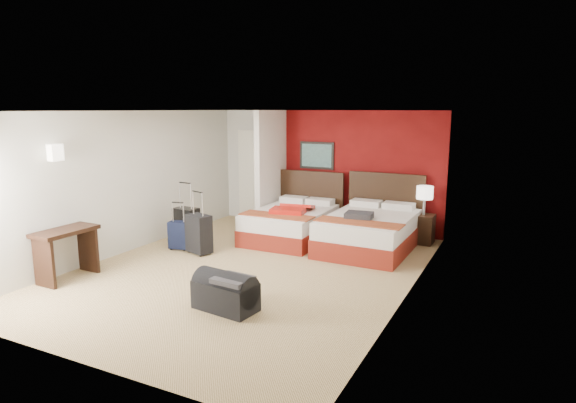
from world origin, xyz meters
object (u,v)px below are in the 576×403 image
Objects in this scene: suitcase_charcoal at (199,235)px; desk at (67,254)px; red_suitcase_open at (293,209)px; bed_right at (369,233)px; duffel_bag at (225,294)px; table_lamp at (424,201)px; bed_left at (290,225)px; suitcase_black at (187,227)px; nightstand at (423,229)px; suitcase_navy at (179,236)px.

desk is at bearing -99.10° from suitcase_charcoal.
red_suitcase_open is 1.88m from suitcase_charcoal.
bed_right is at bearing -7.11° from red_suitcase_open.
duffel_bag is at bearing 3.24° from desk.
suitcase_charcoal is at bearing -144.38° from table_lamp.
table_lamp is 0.82× the size of suitcase_charcoal.
bed_left is 1.59m from bed_right.
bed_left reaches higher than duffel_bag.
red_suitcase_open is 1.56× the size of table_lamp.
suitcase_black is 0.83× the size of duffel_bag.
suitcase_black is (-1.70, -1.10, -0.30)m from red_suitcase_open.
nightstand is 0.60× the size of desk.
suitcase_charcoal is 1.37× the size of suitcase_navy.
desk is at bearing -135.06° from table_lamp.
desk is (-2.76, -0.10, 0.18)m from duffel_bag.
red_suitcase_open is at bearing 59.50° from desk.
desk is (-0.50, -1.99, 0.14)m from suitcase_navy.
red_suitcase_open reaches higher than suitcase_navy.
nightstand is at bearing 30.92° from suitcase_black.
suitcase_navy is at bearing -149.22° from red_suitcase_open.
red_suitcase_open is (-1.49, -0.10, 0.32)m from bed_right.
desk reaches higher than bed_left.
bed_left is at bearing -179.23° from bed_right.
desk is (-3.61, -3.52, 0.07)m from bed_right.
nightstand is 1.13× the size of suitcase_navy.
duffel_bag is (-0.84, -3.42, -0.11)m from bed_right.
bed_right reaches higher than suitcase_navy.
suitcase_charcoal is at bearing -17.19° from suitcase_navy.
suitcase_charcoal is (-2.62, -1.58, 0.02)m from bed_right.
suitcase_charcoal is (-3.42, -2.45, -0.49)m from table_lamp.
table_lamp is 6.23m from desk.
desk is at bearing -132.57° from red_suitcase_open.
bed_right reaches higher than bed_left.
bed_right is at bearing 45.52° from desk.
table_lamp is 0.68× the size of duffel_bag.
duffel_bag is (2.26, -1.89, -0.04)m from suitcase_navy.
bed_right is 5.04m from desk.
table_lamp is at bearing 19.23° from bed_left.
bed_left is 1.88m from suitcase_charcoal.
duffel_bag is 2.77m from desk.
table_lamp reaches higher than bed_right.
duffel_bag is at bearing -51.60° from suitcase_navy.
table_lamp is 4.64m from duffel_bag.
desk is at bearing -134.85° from bed_right.
duffel_bag is at bearing -110.86° from table_lamp.
bed_left is 0.93× the size of bed_right.
red_suitcase_open is 1.27× the size of suitcase_black.
nightstand is at bearing 76.15° from duffel_bag.
red_suitcase_open reaches higher than bed_right.
suitcase_black is (-1.60, -1.20, 0.04)m from bed_left.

